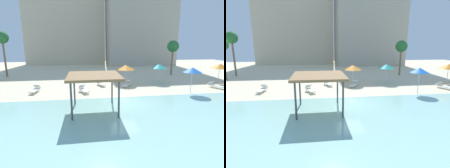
# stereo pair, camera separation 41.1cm
# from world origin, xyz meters

# --- Properties ---
(ground_plane) EXTENTS (80.00, 80.00, 0.00)m
(ground_plane) POSITION_xyz_m (0.00, 0.00, 0.00)
(ground_plane) COLOR beige
(lagoon_water) EXTENTS (44.00, 13.50, 0.04)m
(lagoon_water) POSITION_xyz_m (0.00, -5.25, 0.02)
(lagoon_water) COLOR #99D1C6
(lagoon_water) RESTS_ON ground
(shade_pavilion) EXTENTS (3.96, 3.96, 2.91)m
(shade_pavilion) POSITION_xyz_m (-2.75, -1.63, 2.72)
(shade_pavilion) COLOR #42474C
(shade_pavilion) RESTS_ON ground
(beach_umbrella_orange_0) EXTENTS (2.27, 2.27, 2.53)m
(beach_umbrella_orange_0) POSITION_xyz_m (1.78, 7.37, 2.22)
(beach_umbrella_orange_0) COLOR silver
(beach_umbrella_orange_0) RESTS_ON ground
(beach_umbrella_teal_1) EXTENTS (2.02, 2.02, 2.53)m
(beach_umbrella_teal_1) POSITION_xyz_m (6.42, 7.60, 2.25)
(beach_umbrella_teal_1) COLOR silver
(beach_umbrella_teal_1) RESTS_ON ground
(beach_umbrella_orange_2) EXTENTS (2.31, 2.31, 2.66)m
(beach_umbrella_orange_2) POSITION_xyz_m (14.24, 5.96, 2.34)
(beach_umbrella_orange_2) COLOR silver
(beach_umbrella_orange_2) RESTS_ON ground
(beach_umbrella_blue_3) EXTENTS (1.91, 1.91, 2.79)m
(beach_umbrella_blue_3) POSITION_xyz_m (7.76, 2.06, 2.52)
(beach_umbrella_blue_3) COLOR silver
(beach_umbrella_blue_3) RESTS_ON ground
(lounge_chair_0) EXTENTS (1.19, 1.99, 0.74)m
(lounge_chair_0) POSITION_xyz_m (12.10, 3.82, 0.33)
(lounge_chair_0) COLOR white
(lounge_chair_0) RESTS_ON ground
(lounge_chair_1) EXTENTS (1.11, 1.99, 0.74)m
(lounge_chair_1) POSITION_xyz_m (-1.55, 7.03, 0.33)
(lounge_chair_1) COLOR white
(lounge_chair_1) RESTS_ON ground
(lounge_chair_3) EXTENTS (1.46, 1.95, 0.74)m
(lounge_chair_3) POSITION_xyz_m (1.68, 6.02, 0.33)
(lounge_chair_3) COLOR white
(lounge_chair_3) RESTS_ON ground
(lounge_chair_4) EXTENTS (0.83, 1.96, 0.74)m
(lounge_chair_4) POSITION_xyz_m (-8.92, 4.79, 0.33)
(lounge_chair_4) COLOR white
(lounge_chair_4) RESTS_ON ground
(lounge_chair_5) EXTENTS (1.24, 1.99, 0.74)m
(lounge_chair_5) POSITION_xyz_m (-3.68, 4.05, 0.33)
(lounge_chair_5) COLOR white
(lounge_chair_5) RESTS_ON ground
(palm_tree_1) EXTENTS (1.90, 1.90, 5.76)m
(palm_tree_1) POSITION_xyz_m (11.00, 12.92, 4.69)
(palm_tree_1) COLOR brown
(palm_tree_1) RESTS_ON ground
(palm_tree_2) EXTENTS (1.90, 1.90, 7.13)m
(palm_tree_2) POSITION_xyz_m (-16.13, 15.52, 5.97)
(palm_tree_2) COLOR brown
(palm_tree_2) RESTS_ON ground
(hotel_block_0) EXTENTS (19.64, 9.62, 21.20)m
(hotel_block_0) POSITION_xyz_m (-8.21, 35.76, 10.60)
(hotel_block_0) COLOR beige
(hotel_block_0) RESTS_ON ground
(hotel_block_1) EXTENTS (16.40, 8.57, 21.36)m
(hotel_block_1) POSITION_xyz_m (10.30, 29.54, 10.68)
(hotel_block_1) COLOR #B2A893
(hotel_block_1) RESTS_ON ground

